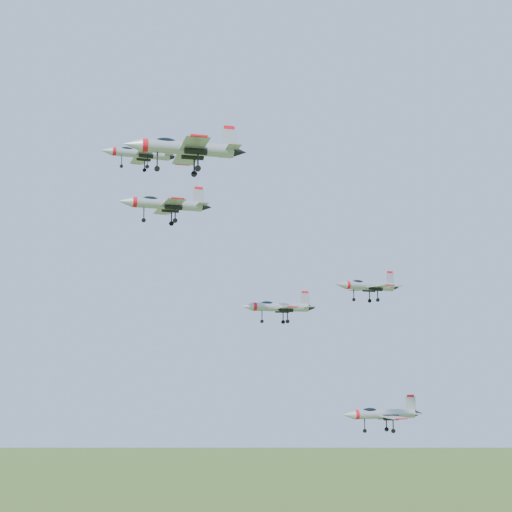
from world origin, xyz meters
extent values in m
cylinder|color=#989DA3|center=(-12.89, 13.00, 160.52)|extent=(9.15, 2.21, 1.31)
cone|color=#989DA3|center=(-18.30, 12.45, 160.52)|extent=(1.93, 1.48, 1.31)
cone|color=black|center=(-7.67, 13.52, 160.52)|extent=(1.51, 1.25, 1.11)
ellipsoid|color=black|center=(-15.09, 12.78, 161.01)|extent=(2.30, 1.16, 0.83)
cube|color=#989DA3|center=(-12.40, 10.21, 160.27)|extent=(2.75, 4.64, 0.14)
cube|color=#989DA3|center=(-12.97, 15.82, 160.27)|extent=(2.75, 4.64, 0.14)
cube|color=#989DA3|center=(-8.78, 13.41, 161.88)|extent=(1.52, 0.27, 2.12)
cube|color=red|center=(-8.78, 13.41, 162.99)|extent=(1.12, 0.25, 0.35)
cylinder|color=#989DA3|center=(-10.09, 0.15, 149.87)|extent=(9.89, 2.27, 1.42)
cone|color=#989DA3|center=(-15.95, -0.36, 149.87)|extent=(2.08, 1.58, 1.42)
cone|color=black|center=(-4.45, 0.65, 149.87)|extent=(1.62, 1.33, 1.20)
ellipsoid|color=black|center=(-12.48, -0.06, 150.40)|extent=(2.48, 1.22, 0.90)
cube|color=#989DA3|center=(-9.61, -2.87, 149.59)|extent=(2.92, 4.99, 0.15)
cube|color=#989DA3|center=(-10.14, 3.21, 149.59)|extent=(2.92, 4.99, 0.15)
cube|color=#989DA3|center=(-5.65, 0.54, 151.34)|extent=(1.64, 0.27, 2.29)
cube|color=red|center=(-5.65, 0.54, 152.53)|extent=(1.21, 0.26, 0.38)
cylinder|color=#989DA3|center=(-10.22, -19.97, 152.12)|extent=(10.35, 1.57, 1.49)
cone|color=#989DA3|center=(-16.43, -20.02, 152.12)|extent=(2.08, 1.51, 1.49)
cone|color=black|center=(-4.25, -19.93, 152.12)|extent=(1.62, 1.28, 1.27)
ellipsoid|color=black|center=(-12.75, -19.99, 152.69)|extent=(2.54, 1.09, 0.95)
cube|color=#989DA3|center=(-9.97, -23.19, 151.84)|extent=(2.68, 5.08, 0.16)
cube|color=#989DA3|center=(-10.02, -16.76, 151.84)|extent=(2.68, 5.08, 0.16)
cube|color=#989DA3|center=(-5.51, -19.94, 153.68)|extent=(1.72, 0.15, 2.41)
cube|color=red|center=(-5.51, -19.94, 154.94)|extent=(1.27, 0.17, 0.40)
cylinder|color=#989DA3|center=(8.78, 9.09, 136.41)|extent=(9.00, 1.63, 1.29)
cone|color=#989DA3|center=(3.41, 8.89, 136.41)|extent=(1.84, 1.36, 1.29)
cone|color=black|center=(13.95, 9.29, 136.41)|extent=(1.43, 1.15, 1.10)
ellipsoid|color=black|center=(6.59, 9.01, 136.89)|extent=(2.22, 1.01, 0.82)
cube|color=#989DA3|center=(9.08, 6.31, 136.16)|extent=(2.45, 4.46, 0.14)
cube|color=#989DA3|center=(8.87, 11.88, 136.16)|extent=(2.45, 4.46, 0.14)
cube|color=#989DA3|center=(12.85, 9.24, 137.75)|extent=(1.50, 0.18, 2.09)
cube|color=red|center=(12.85, 9.24, 138.84)|extent=(1.10, 0.18, 0.35)
cylinder|color=#989DA3|center=(16.62, -7.51, 138.32)|extent=(7.73, 2.73, 1.11)
cone|color=#989DA3|center=(12.12, -8.50, 138.32)|extent=(1.74, 1.41, 1.11)
cone|color=black|center=(20.94, -6.55, 138.32)|extent=(1.37, 1.18, 0.94)
ellipsoid|color=black|center=(14.79, -7.91, 138.74)|extent=(2.00, 1.18, 0.70)
cube|color=#989DA3|center=(17.30, -9.80, 138.10)|extent=(2.72, 4.08, 0.12)
cube|color=#989DA3|center=(16.27, -5.14, 138.10)|extent=(2.72, 4.08, 0.12)
cube|color=#989DA3|center=(20.03, -6.75, 139.47)|extent=(1.27, 0.38, 1.79)
cube|color=red|center=(20.03, -6.75, 140.41)|extent=(0.94, 0.32, 0.30)
cylinder|color=#989DA3|center=(22.85, 2.61, 120.38)|extent=(9.47, 1.43, 1.37)
cone|color=#989DA3|center=(17.18, 2.57, 120.38)|extent=(1.90, 1.38, 1.37)
cone|color=black|center=(28.32, 2.64, 120.38)|extent=(1.48, 1.17, 1.16)
ellipsoid|color=black|center=(20.54, 2.59, 120.90)|extent=(2.32, 1.00, 0.87)
cube|color=#989DA3|center=(23.08, -0.34, 120.12)|extent=(2.45, 4.64, 0.15)
cube|color=#989DA3|center=(23.04, 5.55, 120.12)|extent=(2.45, 4.64, 0.15)
cube|color=#989DA3|center=(27.16, 2.63, 121.80)|extent=(1.58, 0.14, 2.21)
cube|color=red|center=(27.16, 2.63, 122.96)|extent=(1.16, 0.15, 0.37)
camera|label=1|loc=(-21.52, -97.30, 129.05)|focal=50.00mm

